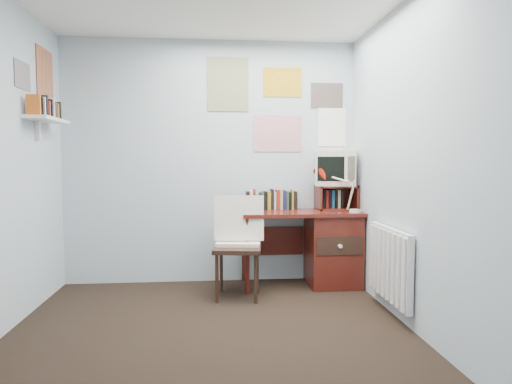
% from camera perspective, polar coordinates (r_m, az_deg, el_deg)
% --- Properties ---
extents(ground, '(3.50, 3.50, 0.00)m').
position_cam_1_polar(ground, '(3.27, -5.64, -18.89)').
color(ground, black).
rests_on(ground, ground).
extents(back_wall, '(3.00, 0.02, 2.50)m').
position_cam_1_polar(back_wall, '(4.76, -5.67, 3.72)').
color(back_wall, '#ADBBC5').
rests_on(back_wall, ground).
extents(right_wall, '(0.02, 3.50, 2.50)m').
position_cam_1_polar(right_wall, '(3.36, 20.77, 3.38)').
color(right_wall, '#ADBBC5').
rests_on(right_wall, ground).
extents(desk, '(1.20, 0.55, 0.76)m').
position_cam_1_polar(desk, '(4.72, 8.86, -6.62)').
color(desk, '#561B13').
rests_on(desk, ground).
extents(desk_chair, '(0.52, 0.51, 0.91)m').
position_cam_1_polar(desk_chair, '(4.23, -2.31, -7.10)').
color(desk_chair, black).
rests_on(desk_chair, ground).
extents(desk_lamp, '(0.33, 0.30, 0.41)m').
position_cam_1_polar(desk_lamp, '(4.55, 12.30, 0.02)').
color(desk_lamp, '#AB1C0B').
rests_on(desk_lamp, desk).
extents(tv_riser, '(0.40, 0.30, 0.25)m').
position_cam_1_polar(tv_riser, '(4.79, 9.97, -0.69)').
color(tv_riser, '#561B13').
rests_on(tv_riser, desk).
extents(crt_tv, '(0.47, 0.45, 0.38)m').
position_cam_1_polar(crt_tv, '(4.79, 9.82, 3.10)').
color(crt_tv, beige).
rests_on(crt_tv, tv_riser).
extents(book_row, '(0.60, 0.14, 0.22)m').
position_cam_1_polar(book_row, '(4.74, 2.37, -0.87)').
color(book_row, '#561B13').
rests_on(book_row, desk).
extents(radiator, '(0.09, 0.80, 0.60)m').
position_cam_1_polar(radiator, '(3.94, 16.37, -8.65)').
color(radiator, white).
rests_on(radiator, right_wall).
extents(wall_shelf, '(0.20, 0.62, 0.24)m').
position_cam_1_polar(wall_shelf, '(4.37, -24.64, 8.22)').
color(wall_shelf, white).
rests_on(wall_shelf, left_wall).
extents(posters_back, '(1.20, 0.01, 0.90)m').
position_cam_1_polar(posters_back, '(4.84, 2.75, 10.86)').
color(posters_back, white).
rests_on(posters_back, back_wall).
extents(posters_left, '(0.01, 0.70, 0.60)m').
position_cam_1_polar(posters_left, '(4.44, -25.96, 13.04)').
color(posters_left, white).
rests_on(posters_left, left_wall).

